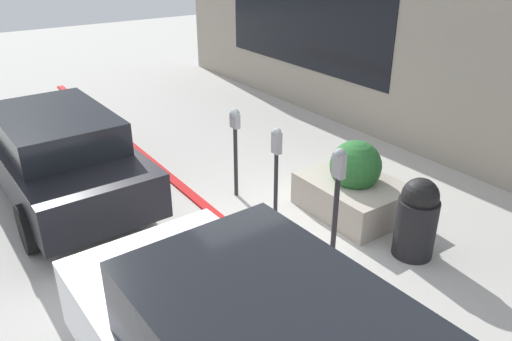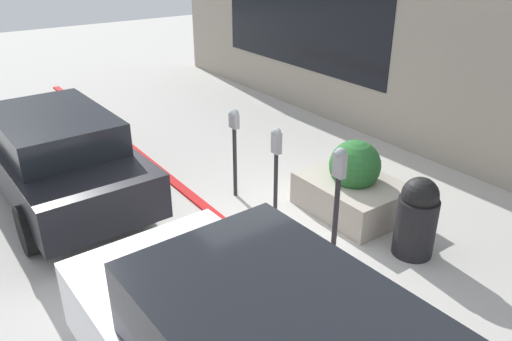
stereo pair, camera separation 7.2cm
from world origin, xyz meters
name	(u,v)px [view 1 (the left image)]	position (x,y,z in m)	size (l,w,h in m)	color
ground_plane	(247,236)	(0.00, 0.00, 0.00)	(40.00, 40.00, 0.00)	beige
curb_strip	(242,237)	(0.00, 0.08, 0.02)	(19.00, 0.16, 0.04)	red
building_facade	(462,54)	(0.00, -4.47, 2.06)	(19.00, 0.17, 4.10)	#9E9384
parking_meter_nearest	(337,189)	(-1.16, -0.58, 1.09)	(0.16, 0.14, 1.63)	#232326
parking_meter_second	(276,161)	(0.02, -0.52, 1.05)	(0.14, 0.12, 1.54)	#232326
parking_meter_middle	(235,136)	(1.15, -0.56, 1.05)	(0.18, 0.15, 1.50)	#232326
planter_box	(354,187)	(-0.33, -1.75, 0.43)	(1.56, 1.20, 1.17)	#B2A899
parked_car_middle	(57,152)	(2.71, 1.81, 0.80)	(4.51, 1.89, 1.49)	black
trash_bin	(417,218)	(-1.63, -1.60, 0.56)	(0.54, 0.54, 1.13)	black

